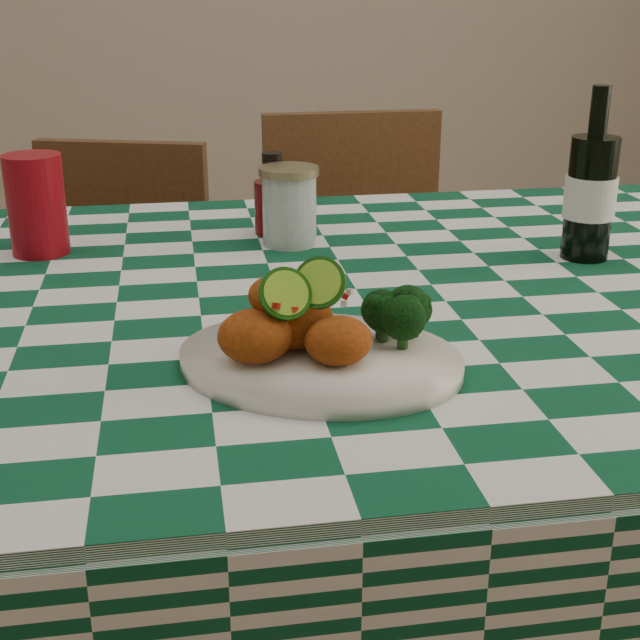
{
  "coord_description": "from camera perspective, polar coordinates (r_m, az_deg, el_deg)",
  "views": [
    {
      "loc": [
        -0.13,
        -1.08,
        1.17
      ],
      "look_at": [
        0.01,
        -0.24,
        0.84
      ],
      "focal_mm": 50.0,
      "sensor_mm": 36.0,
      "label": 1
    }
  ],
  "objects": [
    {
      "name": "plate",
      "position": [
        0.93,
        0.0,
        -2.64
      ],
      "size": [
        0.37,
        0.33,
        0.02
      ],
      "primitive_type": null,
      "rotation": [
        0.0,
        0.0,
        -0.41
      ],
      "color": "white",
      "rests_on": "dining_table"
    },
    {
      "name": "beer_bottle",
      "position": [
        1.33,
        17.05,
        8.91
      ],
      "size": [
        0.08,
        0.08,
        0.24
      ],
      "primitive_type": null,
      "rotation": [
        0.0,
        0.0,
        -0.16
      ],
      "color": "black",
      "rests_on": "dining_table"
    },
    {
      "name": "broccoli_side",
      "position": [
        0.94,
        5.23,
        0.11
      ],
      "size": [
        0.08,
        0.08,
        0.06
      ],
      "primitive_type": null,
      "color": "black",
      "rests_on": "plate"
    },
    {
      "name": "dining_table",
      "position": [
        1.34,
        -2.39,
        -14.34
      ],
      "size": [
        1.66,
        1.06,
        0.79
      ],
      "primitive_type": null,
      "color": "#0C492C",
      "rests_on": "ground"
    },
    {
      "name": "mason_jar",
      "position": [
        1.35,
        -1.98,
        7.29
      ],
      "size": [
        0.11,
        0.11,
        0.12
      ],
      "primitive_type": null,
      "rotation": [
        0.0,
        0.0,
        -0.26
      ],
      "color": "#B2BCBA",
      "rests_on": "dining_table"
    },
    {
      "name": "wooden_chair_left",
      "position": [
        1.97,
        -13.47,
        -1.85
      ],
      "size": [
        0.48,
        0.49,
        0.83
      ],
      "primitive_type": null,
      "rotation": [
        0.0,
        0.0,
        -0.3
      ],
      "color": "#472814",
      "rests_on": "ground"
    },
    {
      "name": "red_tumbler",
      "position": [
        1.37,
        -17.69,
        7.04
      ],
      "size": [
        0.11,
        0.11,
        0.15
      ],
      "primitive_type": "cylinder",
      "rotation": [
        0.0,
        0.0,
        -0.38
      ],
      "color": "maroon",
      "rests_on": "dining_table"
    },
    {
      "name": "ketchup_bottle",
      "position": [
        1.42,
        -3.05,
        8.1
      ],
      "size": [
        0.07,
        0.07,
        0.13
      ],
      "primitive_type": null,
      "rotation": [
        0.0,
        0.0,
        0.25
      ],
      "color": "#5A0405",
      "rests_on": "dining_table"
    },
    {
      "name": "fried_chicken_pile",
      "position": [
        0.91,
        -0.93,
        0.48
      ],
      "size": [
        0.14,
        0.11,
        0.09
      ],
      "primitive_type": null,
      "color": "#AD4410",
      "rests_on": "plate"
    },
    {
      "name": "wooden_chair_right",
      "position": [
        1.98,
        3.01,
        -0.4
      ],
      "size": [
        0.41,
        0.43,
        0.89
      ],
      "primitive_type": null,
      "rotation": [
        0.0,
        0.0,
        0.01
      ],
      "color": "#472814",
      "rests_on": "ground"
    }
  ]
}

